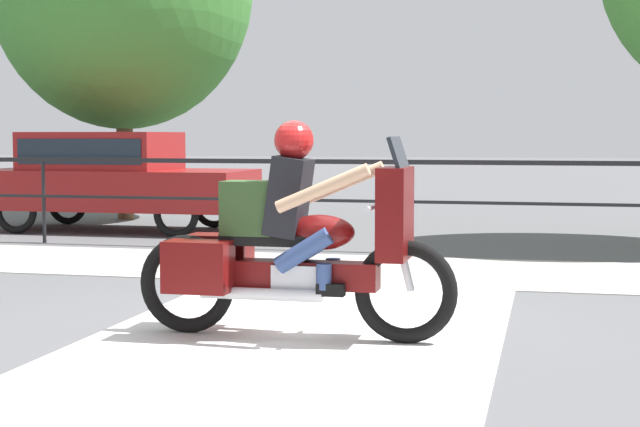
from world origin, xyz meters
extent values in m
plane|color=#565659|center=(0.00, 0.00, 0.00)|extent=(120.00, 120.00, 0.00)
cube|color=#A8A59E|center=(0.00, 3.40, 0.01)|extent=(44.00, 2.40, 0.01)
cube|color=silver|center=(-0.05, -0.20, 0.00)|extent=(3.01, 6.00, 0.01)
cube|color=black|center=(0.00, 5.06, 1.16)|extent=(36.00, 0.04, 0.06)
cube|color=black|center=(0.00, 5.06, 0.65)|extent=(36.00, 0.03, 0.04)
cylinder|color=black|center=(-5.10, 5.06, 0.59)|extent=(0.05, 0.05, 1.19)
cylinder|color=black|center=(0.00, 5.06, 0.59)|extent=(0.05, 0.05, 1.19)
torus|color=black|center=(0.77, -0.37, 0.37)|extent=(0.75, 0.11, 0.75)
torus|color=black|center=(-0.90, -0.37, 0.37)|extent=(0.75, 0.11, 0.75)
cube|color=#5B0C0C|center=(-0.06, -0.37, 0.47)|extent=(1.27, 0.22, 0.20)
cube|color=silver|center=(-0.03, -0.37, 0.42)|extent=(0.34, 0.26, 0.26)
ellipsoid|color=#5B0C0C|center=(0.14, -0.37, 0.79)|extent=(0.52, 0.30, 0.26)
cube|color=black|center=(-0.23, -0.37, 0.73)|extent=(0.73, 0.28, 0.08)
cube|color=#5B0C0C|center=(0.69, -0.37, 0.94)|extent=(0.20, 0.53, 0.66)
cube|color=#1E232B|center=(0.71, -0.37, 1.37)|extent=(0.10, 0.45, 0.24)
cylinder|color=silver|center=(0.55, -0.37, 0.99)|extent=(0.04, 0.70, 0.04)
cylinder|color=silver|center=(-0.26, -0.53, 0.34)|extent=(0.92, 0.09, 0.09)
cube|color=#5B0C0C|center=(-0.72, -0.61, 0.54)|extent=(0.48, 0.28, 0.38)
cube|color=#5B0C0C|center=(-0.72, -0.13, 0.54)|extent=(0.48, 0.28, 0.38)
cylinder|color=silver|center=(0.74, -0.37, 0.66)|extent=(0.19, 0.06, 0.56)
cube|color=black|center=(-0.10, -0.37, 1.05)|extent=(0.32, 0.36, 0.61)
sphere|color=tan|center=(-0.06, -0.37, 1.44)|extent=(0.23, 0.23, 0.23)
sphere|color=#B21919|center=(-0.06, -0.37, 1.46)|extent=(0.29, 0.29, 0.29)
cylinder|color=#33477A|center=(0.05, -0.52, 0.67)|extent=(0.44, 0.13, 0.34)
cylinder|color=#33477A|center=(0.20, -0.52, 0.49)|extent=(0.11, 0.11, 0.19)
cube|color=black|center=(0.25, -0.52, 0.39)|extent=(0.20, 0.10, 0.09)
cylinder|color=#33477A|center=(0.05, -0.22, 0.67)|extent=(0.44, 0.13, 0.34)
cylinder|color=#33477A|center=(0.20, -0.22, 0.49)|extent=(0.11, 0.11, 0.19)
cube|color=black|center=(0.25, -0.22, 0.39)|extent=(0.20, 0.10, 0.09)
cylinder|color=tan|center=(0.23, -0.67, 1.13)|extent=(0.68, 0.09, 0.36)
cylinder|color=tan|center=(0.23, -0.07, 1.13)|extent=(0.68, 0.09, 0.36)
cube|color=#2D4723|center=(-0.40, -0.37, 0.96)|extent=(0.39, 0.30, 0.40)
cube|color=maroon|center=(-4.85, 6.92, 0.66)|extent=(4.20, 1.78, 0.61)
cube|color=maroon|center=(-5.11, 6.92, 1.26)|extent=(2.18, 1.57, 0.59)
cube|color=#19232D|center=(-4.03, 6.92, 1.26)|extent=(0.04, 1.39, 0.47)
cube|color=#19232D|center=(-5.11, 6.92, 1.26)|extent=(2.01, 1.61, 0.38)
torus|color=black|center=(-3.55, 6.10, 0.35)|extent=(0.70, 0.11, 0.70)
torus|color=black|center=(-3.55, 7.74, 0.35)|extent=(0.70, 0.11, 0.70)
torus|color=black|center=(-6.16, 6.10, 0.35)|extent=(0.70, 0.11, 0.70)
torus|color=black|center=(-6.16, 7.74, 0.35)|extent=(0.70, 0.11, 0.70)
cylinder|color=brown|center=(-5.62, 8.89, 1.12)|extent=(0.29, 0.29, 2.24)
camera|label=1|loc=(1.77, -7.30, 1.50)|focal=55.00mm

